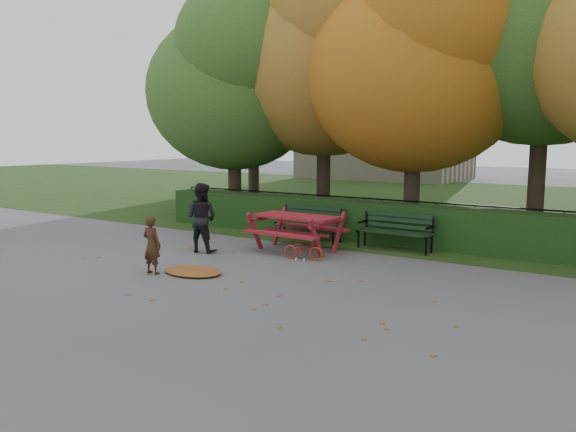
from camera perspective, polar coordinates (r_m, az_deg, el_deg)
The scene contains 18 objects.
ground at distance 11.04m, azimuth -1.99°, elevation -6.00°, with size 90.00×90.00×0.00m, color slate.
grass_strip at distance 23.71m, azimuth 18.05°, elevation 1.14°, with size 90.00×90.00×0.00m, color #1C3112.
building_left at distance 38.22m, azimuth 10.08°, elevation 15.13°, with size 10.00×7.00×15.00m, color tan.
hedge at distance 14.77m, azimuth 8.18°, elevation -0.53°, with size 13.00×0.90×1.00m, color black.
iron_fence at distance 15.49m, azimuth 9.45°, elevation -0.03°, with size 14.00×0.04×1.02m.
tree_a at distance 18.39m, azimuth -5.24°, elevation 13.74°, with size 5.88×5.60×7.48m.
tree_b at distance 17.94m, azimuth 4.35°, elevation 16.73°, with size 6.72×6.40×8.79m.
tree_c at distance 15.79m, azimuth 13.71°, elevation 15.62°, with size 6.30×6.00×8.00m.
tree_d at distance 16.46m, azimuth 26.06°, elevation 18.82°, with size 7.14×6.80×9.58m.
tree_f at distance 22.58m, azimuth -3.25°, elevation 15.67°, with size 6.93×6.60×9.19m.
bench_left at distance 14.68m, azimuth 2.25°, elevation -0.43°, with size 1.80×0.57×0.88m.
bench_right at distance 13.61m, azimuth 10.93°, elevation -1.24°, with size 1.80×0.57×0.88m.
picnic_table at distance 13.23m, azimuth 0.87°, elevation -0.73°, with size 2.04×1.67×0.97m.
leaf_pile at distance 11.31m, azimuth -9.66°, elevation -5.54°, with size 1.26×0.88×0.09m, color brown.
leaf_scatter at distance 11.28m, azimuth -1.10°, elevation -5.66°, with size 9.00×5.70×0.01m, color brown, non-canonical shape.
child at distance 11.34m, azimuth -13.67°, elevation -2.86°, with size 0.42×0.28×1.15m, color #392112.
adult at distance 13.24m, azimuth -8.79°, elevation -0.16°, with size 0.79×0.61×1.62m, color black.
bicycle at distance 12.36m, azimuth 1.56°, elevation -3.36°, with size 0.31×0.90×0.47m, color #B13110.
Camera 1 is at (6.22, -8.72, 2.67)m, focal length 35.00 mm.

